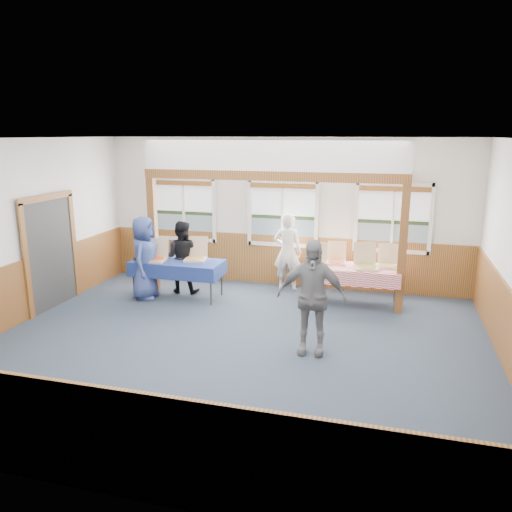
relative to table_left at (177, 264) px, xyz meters
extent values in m
plane|color=#293243|center=(1.87, -2.06, -0.70)|extent=(8.00, 8.00, 0.00)
plane|color=white|center=(1.87, -2.06, 2.50)|extent=(8.00, 8.00, 0.00)
plane|color=silver|center=(1.87, 1.44, 0.90)|extent=(8.00, 0.00, 8.00)
plane|color=silver|center=(1.87, -5.56, 0.90)|extent=(8.00, 0.00, 8.00)
plane|color=silver|center=(-2.13, -2.06, 0.90)|extent=(0.00, 8.00, 8.00)
cube|color=brown|center=(1.87, 1.41, -0.15)|extent=(7.98, 0.05, 1.10)
cube|color=brown|center=(1.87, -5.54, -0.15)|extent=(7.98, 0.05, 1.10)
cube|color=brown|center=(-2.10, -2.06, -0.15)|extent=(0.05, 6.98, 1.10)
cube|color=#313131|center=(-2.09, -1.16, 0.35)|extent=(0.06, 1.30, 2.10)
cube|color=white|center=(-0.43, 1.38, 0.21)|extent=(1.52, 0.05, 0.08)
cube|color=white|center=(-0.43, 1.38, 1.59)|extent=(1.52, 0.05, 0.08)
cube|color=white|center=(-1.17, 1.38, 0.90)|extent=(0.08, 0.05, 1.46)
cube|color=white|center=(0.31, 1.38, 0.90)|extent=(0.08, 0.05, 1.46)
cube|color=white|center=(-0.43, 1.38, 0.90)|extent=(0.05, 0.05, 1.30)
cube|color=slate|center=(-0.43, 1.42, 0.51)|extent=(1.40, 0.02, 0.52)
cube|color=#21361B|center=(-0.43, 1.42, 0.81)|extent=(1.40, 0.02, 0.08)
cube|color=silver|center=(-0.43, 1.42, 1.20)|extent=(1.40, 0.02, 0.70)
cube|color=brown|center=(-0.43, 1.36, 1.49)|extent=(1.40, 0.07, 0.10)
cube|color=white|center=(1.87, 1.38, 0.21)|extent=(1.52, 0.05, 0.08)
cube|color=white|center=(1.87, 1.38, 1.59)|extent=(1.52, 0.05, 0.08)
cube|color=white|center=(1.13, 1.38, 0.90)|extent=(0.08, 0.05, 1.46)
cube|color=white|center=(2.61, 1.38, 0.90)|extent=(0.08, 0.05, 1.46)
cube|color=white|center=(1.87, 1.38, 0.90)|extent=(0.05, 0.05, 1.30)
cube|color=slate|center=(1.87, 1.42, 0.51)|extent=(1.40, 0.02, 0.52)
cube|color=#21361B|center=(1.87, 1.42, 0.81)|extent=(1.40, 0.02, 0.08)
cube|color=silver|center=(1.87, 1.42, 1.20)|extent=(1.40, 0.02, 0.70)
cube|color=brown|center=(1.87, 1.36, 1.49)|extent=(1.40, 0.07, 0.10)
cube|color=white|center=(4.17, 1.38, 0.21)|extent=(1.52, 0.05, 0.08)
cube|color=white|center=(4.17, 1.38, 1.59)|extent=(1.52, 0.05, 0.08)
cube|color=white|center=(3.43, 1.38, 0.90)|extent=(0.08, 0.05, 1.46)
cube|color=white|center=(4.91, 1.38, 0.90)|extent=(0.08, 0.05, 1.46)
cube|color=white|center=(4.17, 1.38, 0.90)|extent=(0.05, 0.05, 1.30)
cube|color=slate|center=(4.17, 1.42, 0.51)|extent=(1.40, 0.02, 0.52)
cube|color=#21361B|center=(4.17, 1.42, 0.81)|extent=(1.40, 0.02, 0.08)
cube|color=silver|center=(4.17, 1.42, 1.20)|extent=(1.40, 0.02, 0.70)
cube|color=brown|center=(4.17, 1.36, 1.49)|extent=(1.40, 0.07, 0.10)
cube|color=#593713|center=(-0.63, 0.24, 0.50)|extent=(0.15, 0.15, 2.40)
cube|color=#593713|center=(4.37, 0.24, 0.50)|extent=(0.15, 0.15, 2.40)
cube|color=#593713|center=(1.87, 0.24, 1.79)|extent=(5.15, 0.18, 0.18)
cylinder|color=#313131|center=(-0.84, -0.31, -0.34)|extent=(0.04, 0.04, 0.73)
cylinder|color=#313131|center=(-0.84, 0.31, -0.34)|extent=(0.04, 0.04, 0.73)
cylinder|color=#313131|center=(0.84, -0.31, -0.34)|extent=(0.04, 0.04, 0.73)
cylinder|color=#313131|center=(0.84, 0.31, -0.34)|extent=(0.04, 0.04, 0.73)
cube|color=#313131|center=(0.00, 0.00, 0.03)|extent=(1.80, 0.76, 0.03)
cube|color=navy|center=(0.00, 0.00, 0.05)|extent=(1.86, 0.82, 0.01)
cube|color=navy|center=(0.00, -0.40, -0.09)|extent=(1.85, 0.03, 0.28)
cube|color=navy|center=(0.00, 0.40, -0.09)|extent=(1.85, 0.03, 0.28)
cylinder|color=#313131|center=(2.68, 0.19, -0.34)|extent=(0.04, 0.04, 0.73)
cylinder|color=#313131|center=(2.68, 0.79, -0.34)|extent=(0.04, 0.04, 0.73)
cylinder|color=#313131|center=(4.30, 0.19, -0.34)|extent=(0.04, 0.04, 0.73)
cylinder|color=#313131|center=(4.30, 0.79, -0.34)|extent=(0.04, 0.04, 0.73)
cube|color=#313131|center=(3.49, 0.49, 0.03)|extent=(1.87, 1.22, 0.03)
cube|color=red|center=(3.49, 0.49, 0.05)|extent=(1.95, 1.29, 0.01)
cube|color=red|center=(3.49, 0.10, -0.09)|extent=(1.71, 0.55, 0.28)
cube|color=red|center=(3.49, 0.88, -0.09)|extent=(1.71, 0.55, 0.28)
cube|color=beige|center=(-0.40, -0.15, 0.08)|extent=(0.42, 0.42, 0.04)
cylinder|color=orange|center=(-0.40, -0.15, 0.11)|extent=(0.36, 0.36, 0.01)
cube|color=beige|center=(-0.42, 0.08, 0.29)|extent=(0.39, 0.12, 0.38)
cube|color=beige|center=(0.35, 0.12, 0.08)|extent=(0.48, 0.48, 0.05)
cylinder|color=#DABD65|center=(0.35, 0.12, 0.11)|extent=(0.42, 0.42, 0.01)
cube|color=beige|center=(0.31, 0.36, 0.31)|extent=(0.42, 0.17, 0.41)
cube|color=beige|center=(2.74, 0.35, 0.08)|extent=(0.44, 0.44, 0.04)
cylinder|color=gold|center=(2.74, 0.35, 0.11)|extent=(0.38, 0.38, 0.01)
cube|color=beige|center=(2.77, 0.58, 0.29)|extent=(0.40, 0.14, 0.39)
cube|color=beige|center=(3.14, 0.64, 0.08)|extent=(0.40, 0.40, 0.04)
cylinder|color=orange|center=(3.14, 0.64, 0.11)|extent=(0.35, 0.35, 0.01)
cube|color=beige|center=(3.12, 0.86, 0.28)|extent=(0.38, 0.12, 0.36)
cube|color=beige|center=(3.74, 0.37, 0.08)|extent=(0.51, 0.51, 0.05)
cylinder|color=gold|center=(3.74, 0.37, 0.11)|extent=(0.45, 0.45, 0.01)
cube|color=beige|center=(3.69, 0.62, 0.32)|extent=(0.44, 0.19, 0.42)
cube|color=beige|center=(4.14, 0.59, 0.08)|extent=(0.41, 0.41, 0.04)
cylinder|color=#DABD65|center=(4.14, 0.59, 0.11)|extent=(0.36, 0.36, 0.01)
cube|color=beige|center=(4.12, 0.82, 0.29)|extent=(0.39, 0.12, 0.38)
cylinder|color=black|center=(-0.75, 0.00, 0.07)|extent=(0.41, 0.41, 0.03)
cylinder|color=silver|center=(-0.75, 0.00, 0.10)|extent=(0.09, 0.09, 0.04)
sphere|color=#2B5F24|center=(-0.64, 0.00, 0.10)|extent=(0.09, 0.09, 0.09)
sphere|color=beige|center=(-0.68, 0.09, 0.10)|extent=(0.09, 0.09, 0.09)
sphere|color=#2B5F24|center=(-0.78, 0.11, 0.10)|extent=(0.09, 0.09, 0.09)
sphere|color=beige|center=(-0.85, 0.05, 0.10)|extent=(0.09, 0.09, 0.09)
sphere|color=#2B5F24|center=(-0.85, -0.05, 0.10)|extent=(0.09, 0.09, 0.09)
sphere|color=beige|center=(-0.78, -0.11, 0.10)|extent=(0.09, 0.09, 0.09)
sphere|color=#2B5F24|center=(-0.68, -0.09, 0.10)|extent=(0.09, 0.09, 0.09)
cylinder|color=#A87F1C|center=(4.34, 0.24, 0.13)|extent=(0.07, 0.07, 0.15)
imported|color=silver|center=(2.07, 1.04, 0.13)|extent=(0.61, 0.41, 1.66)
imported|color=black|center=(-0.04, 0.32, 0.06)|extent=(0.78, 0.63, 1.52)
imported|color=navy|center=(-0.60, -0.26, 0.14)|extent=(0.65, 0.89, 1.68)
imported|color=slate|center=(3.06, -1.95, 0.19)|extent=(1.05, 0.47, 1.78)
camera|label=1|loc=(4.14, -9.03, 2.57)|focal=35.00mm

